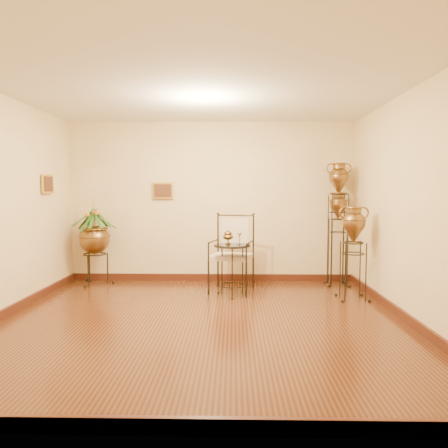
{
  "coord_description": "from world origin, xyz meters",
  "views": [
    {
      "loc": [
        0.39,
        -5.2,
        1.57
      ],
      "look_at": [
        0.25,
        1.3,
        1.1
      ],
      "focal_mm": 35.0,
      "sensor_mm": 36.0,
      "label": 1
    }
  ],
  "objects_px": {
    "planter_urn": "(94,235)",
    "side_table": "(232,269)",
    "armchair": "(231,253)",
    "amphora_mid": "(338,238)",
    "amphora_tall": "(338,223)"
  },
  "relations": [
    {
      "from": "armchair",
      "to": "side_table",
      "type": "bearing_deg",
      "value": -73.8
    },
    {
      "from": "amphora_mid",
      "to": "armchair",
      "type": "distance_m",
      "value": 1.88
    },
    {
      "from": "amphora_tall",
      "to": "armchair",
      "type": "distance_m",
      "value": 1.92
    },
    {
      "from": "amphora_tall",
      "to": "planter_urn",
      "type": "distance_m",
      "value": 4.14
    },
    {
      "from": "amphora_mid",
      "to": "planter_urn",
      "type": "xyz_separation_m",
      "value": [
        -4.13,
        0.0,
        0.04
      ]
    },
    {
      "from": "side_table",
      "to": "amphora_mid",
      "type": "bearing_deg",
      "value": 24.04
    },
    {
      "from": "armchair",
      "to": "planter_urn",
      "type": "bearing_deg",
      "value": -179.16
    },
    {
      "from": "planter_urn",
      "to": "armchair",
      "type": "xyz_separation_m",
      "value": [
        2.34,
        -0.53,
        -0.23
      ]
    },
    {
      "from": "amphora_tall",
      "to": "amphora_mid",
      "type": "height_order",
      "value": "amphora_tall"
    },
    {
      "from": "planter_urn",
      "to": "armchair",
      "type": "bearing_deg",
      "value": -12.7
    },
    {
      "from": "amphora_mid",
      "to": "planter_urn",
      "type": "bearing_deg",
      "value": 180.0
    },
    {
      "from": "planter_urn",
      "to": "side_table",
      "type": "height_order",
      "value": "planter_urn"
    },
    {
      "from": "amphora_mid",
      "to": "armchair",
      "type": "relative_size",
      "value": 1.31
    },
    {
      "from": "planter_urn",
      "to": "armchair",
      "type": "distance_m",
      "value": 2.41
    },
    {
      "from": "side_table",
      "to": "amphora_tall",
      "type": "bearing_deg",
      "value": 24.04
    }
  ]
}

